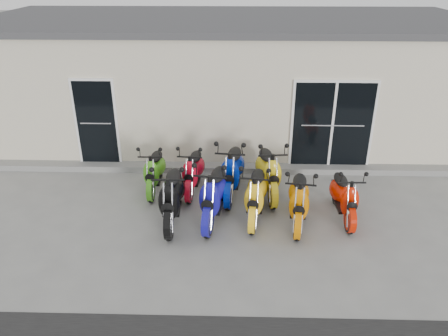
{
  "coord_description": "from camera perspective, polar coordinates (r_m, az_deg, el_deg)",
  "views": [
    {
      "loc": [
        0.23,
        -7.94,
        4.85
      ],
      "look_at": [
        0.0,
        0.6,
        0.75
      ],
      "focal_mm": 35.0,
      "sensor_mm": 36.0,
      "label": 1
    }
  ],
  "objects": [
    {
      "name": "scooter_front_orange_b",
      "position": [
        8.77,
        9.81,
        -3.27
      ],
      "size": [
        0.9,
        1.88,
        1.34
      ],
      "primitive_type": null,
      "rotation": [
        0.0,
        0.0,
        -0.14
      ],
      "color": "#D57303",
      "rests_on": "ground"
    },
    {
      "name": "building",
      "position": [
        13.54,
        0.54,
        11.74
      ],
      "size": [
        14.0,
        6.0,
        3.2
      ],
      "primitive_type": "cube",
      "color": "beige",
      "rests_on": "ground"
    },
    {
      "name": "front_step",
      "position": [
        11.05,
        0.2,
        0.03
      ],
      "size": [
        14.0,
        0.4,
        0.15
      ],
      "primitive_type": "cube",
      "color": "gray",
      "rests_on": "ground"
    },
    {
      "name": "scooter_front_orange_a",
      "position": [
        8.84,
        4.2,
        -2.65
      ],
      "size": [
        0.9,
        1.9,
        1.35
      ],
      "primitive_type": null,
      "rotation": [
        0.0,
        0.0,
        -0.13
      ],
      "color": "yellow",
      "rests_on": "ground"
    },
    {
      "name": "scooter_front_black",
      "position": [
        8.73,
        -6.89,
        -2.81
      ],
      "size": [
        0.77,
        1.97,
        1.44
      ],
      "primitive_type": null,
      "rotation": [
        0.0,
        0.0,
        0.03
      ],
      "color": "black",
      "rests_on": "ground"
    },
    {
      "name": "ground",
      "position": [
        9.31,
        -0.1,
        -5.77
      ],
      "size": [
        80.0,
        80.0,
        0.0
      ],
      "primitive_type": "plane",
      "color": "gray",
      "rests_on": "ground"
    },
    {
      "name": "roof_cap",
      "position": [
        13.24,
        0.57,
        18.82
      ],
      "size": [
        14.2,
        6.2,
        0.16
      ],
      "primitive_type": "cube",
      "color": "#3F3F42",
      "rests_on": "building"
    },
    {
      "name": "scooter_front_blue",
      "position": [
        8.74,
        -1.26,
        -2.5
      ],
      "size": [
        1.01,
        2.07,
        1.46
      ],
      "primitive_type": null,
      "rotation": [
        0.0,
        0.0,
        -0.15
      ],
      "color": "#14118E",
      "rests_on": "ground"
    },
    {
      "name": "scooter_front_red",
      "position": [
        9.16,
        15.49,
        -2.88
      ],
      "size": [
        0.66,
        1.7,
        1.25
      ],
      "primitive_type": null,
      "rotation": [
        0.0,
        0.0,
        0.03
      ],
      "color": "red",
      "rests_on": "ground"
    },
    {
      "name": "scooter_back_green",
      "position": [
        10.03,
        -9.11,
        0.33
      ],
      "size": [
        0.62,
        1.68,
        1.24
      ],
      "primitive_type": null,
      "rotation": [
        0.0,
        0.0,
        0.01
      ],
      "color": "#4CAE1F",
      "rests_on": "ground"
    },
    {
      "name": "scooter_back_blue",
      "position": [
        9.67,
        1.09,
        0.44
      ],
      "size": [
        0.93,
        2.06,
        1.48
      ],
      "primitive_type": null,
      "rotation": [
        0.0,
        0.0,
        -0.11
      ],
      "color": "#011B96",
      "rests_on": "ground"
    },
    {
      "name": "door_right",
      "position": [
        10.99,
        13.98,
        5.79
      ],
      "size": [
        2.02,
        0.08,
        2.22
      ],
      "primitive_type": "cube",
      "color": "black",
      "rests_on": "front_step"
    },
    {
      "name": "scooter_back_yellow",
      "position": [
        9.73,
        5.85,
        0.34
      ],
      "size": [
        0.89,
        1.99,
        1.43
      ],
      "primitive_type": null,
      "rotation": [
        0.0,
        0.0,
        0.1
      ],
      "color": "yellow",
      "rests_on": "ground"
    },
    {
      "name": "door_left",
      "position": [
        11.27,
        -16.36,
        5.99
      ],
      "size": [
        1.07,
        0.08,
        2.22
      ],
      "primitive_type": "cube",
      "color": "black",
      "rests_on": "front_step"
    },
    {
      "name": "scooter_back_red",
      "position": [
        9.89,
        -4.06,
        0.29
      ],
      "size": [
        0.75,
        1.75,
        1.26
      ],
      "primitive_type": null,
      "rotation": [
        0.0,
        0.0,
        -0.08
      ],
      "color": "red",
      "rests_on": "ground"
    }
  ]
}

